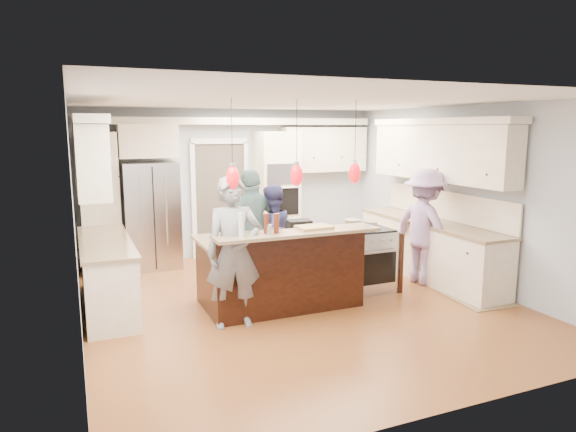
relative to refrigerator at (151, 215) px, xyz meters
name	(u,v)px	position (x,y,z in m)	size (l,w,h in m)	color
ground_plane	(298,303)	(1.55, -2.64, -0.90)	(6.00, 6.00, 0.00)	#9A592A
room_shell	(298,170)	(1.55, -2.64, 0.92)	(5.54, 6.04, 2.72)	#B2BCC6
refrigerator	(151,215)	(0.00, 0.00, 0.00)	(0.90, 0.70, 1.80)	#B7B7BC
oven_column	(277,194)	(2.30, 0.03, 0.25)	(0.72, 0.69, 2.30)	#FCF0CC
back_upper_cabinets	(195,168)	(0.80, 0.12, 0.77)	(5.30, 0.61, 2.54)	#FCF0CC
right_counter_run	(432,212)	(3.99, -2.34, 0.16)	(0.64, 3.10, 2.51)	#FCF0CC
left_cabinets	(101,230)	(-0.89, -1.84, 0.16)	(0.64, 2.30, 2.51)	#FCF0CC
kitchen_island	(279,269)	(1.30, -2.57, -0.41)	(2.10, 1.46, 1.12)	black
island_range	(366,259)	(2.71, -2.49, -0.44)	(0.82, 0.71, 0.92)	#B7B7BC
pendant_lights	(297,175)	(1.30, -3.15, 0.90)	(1.75, 0.15, 1.03)	black
person_bar_end	(234,253)	(0.51, -3.09, 0.01)	(0.66, 0.43, 1.81)	slate
person_far_left	(271,236)	(1.49, -1.79, -0.13)	(0.75, 0.58, 1.54)	navy
person_far_right	(253,230)	(1.20, -1.79, -0.01)	(1.04, 0.44, 1.78)	slate
person_range_side	(425,227)	(3.70, -2.55, -0.02)	(1.14, 0.66, 1.77)	#9F80AD
floor_rug	(474,297)	(3.93, -3.42, -0.89)	(0.71, 1.04, 0.01)	olive
water_bottle	(241,225)	(0.56, -3.26, 0.36)	(0.07, 0.07, 0.29)	silver
beer_bottle_a	(232,226)	(0.49, -3.12, 0.34)	(0.06, 0.06, 0.23)	#4F1D0E
beer_bottle_b	(266,223)	(0.90, -3.16, 0.34)	(0.06, 0.06, 0.24)	#4F1D0E
beer_bottle_c	(276,223)	(1.01, -3.20, 0.34)	(0.06, 0.06, 0.24)	#4F1D0E
drink_can	(269,230)	(0.91, -3.25, 0.28)	(0.06, 0.06, 0.12)	#B7B7BC
cutting_board	(314,227)	(1.56, -3.11, 0.24)	(0.42, 0.30, 0.03)	tan
pot_large	(353,224)	(2.49, -2.47, 0.09)	(0.25, 0.25, 0.14)	#B7B7BC
pot_small	(370,225)	(2.76, -2.50, 0.07)	(0.20, 0.20, 0.10)	#B7B7BC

